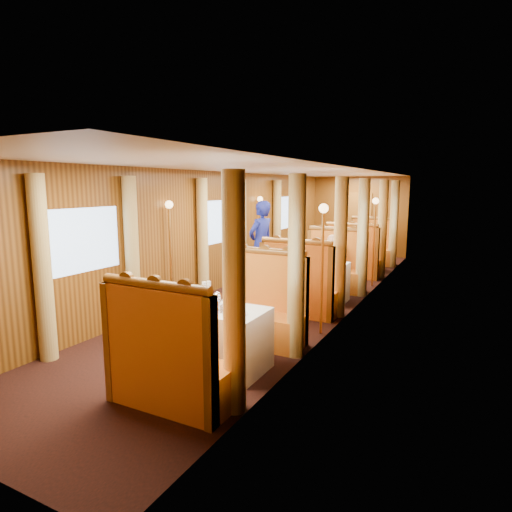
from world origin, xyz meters
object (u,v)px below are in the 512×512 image
Objects in this scene: tea_tray at (214,309)px; teapot_back at (217,301)px; table_near at (222,339)px; table_mid at (318,282)px; passenger at (331,257)px; rose_vase_far at (365,235)px; teapot_left at (204,303)px; banquette_far_fwd at (352,260)px; steward at (261,244)px; banquette_near_aft at (260,313)px; banquette_mid_fwd at (299,291)px; banquette_near_fwd at (168,366)px; rose_vase_mid at (320,253)px; table_far at (362,256)px; banquette_far_aft at (371,249)px; banquette_mid_aft at (334,270)px; fruit_plate at (238,313)px; teapot_right at (217,306)px.

teapot_back is (-0.04, 0.14, 0.06)m from tea_tray.
table_mid is at bearing 90.00° from table_near.
table_mid is 1.38× the size of passenger.
rose_vase_far is at bearing 89.14° from tea_tray.
rose_vase_far reaches higher than teapot_left.
banquette_far_fwd is 1.13m from rose_vase_far.
rose_vase_far is at bearing 166.97° from steward.
teapot_back is at bearing -91.45° from passenger.
rose_vase_far is (0.04, 5.98, 0.50)m from banquette_near_aft.
steward is 2.48× the size of passenger.
teapot_left is at bearing -146.45° from table_near.
banquette_near_fwd is at bearing -90.00° from banquette_mid_fwd.
steward is at bearing 160.65° from rose_vase_mid.
banquette_far_fwd reaches higher than table_far.
banquette_far_aft is 7.15× the size of teapot_left.
table_far is 7.14m from teapot_left.
banquette_mid_aft is (0.00, 2.03, 0.00)m from banquette_mid_fwd.
rose_vase_far is (-0.24, 7.09, 0.16)m from fruit_plate.
banquette_mid_fwd is 1.00× the size of banquette_far_fwd.
passenger is (-0.00, -1.71, 0.32)m from banquette_far_fwd.
table_near is 0.49m from fruit_plate.
rose_vase_mid is (0.00, -2.45, 0.50)m from banquette_far_fwd.
steward is (-1.53, 1.58, 0.52)m from banquette_mid_fwd.
banquette_near_aft and banquette_far_aft have the same top height.
table_near is 5.99m from banquette_far_fwd.
rose_vase_far is at bearing 89.70° from table_near.
teapot_right is (-0.00, 0.91, 0.39)m from banquette_near_fwd.
fruit_plate is at bearing -18.78° from table_near.
rose_vase_far is at bearing 71.33° from teapot_right.
banquette_far_aft is 0.71× the size of steward.
table_far is at bearing 90.00° from table_mid.
table_mid is at bearing -90.00° from banquette_mid_aft.
banquette_far_fwd is at bearing 90.00° from table_near.
banquette_near_aft is 3.72× the size of rose_vase_mid.
teapot_right is at bearing -90.02° from table_far.
fruit_plate is (0.27, -3.59, 0.39)m from table_mid.
banquette_near_fwd is (0.00, -1.01, 0.05)m from table_near.
table_far is 0.55m from rose_vase_far.
teapot_back is at bearing -91.78° from table_mid.
banquette_far_aft is (0.00, 5.53, 0.00)m from banquette_mid_fwd.
table_mid is 3.09× the size of tea_tray.
banquette_mid_aft is 0.71× the size of steward.
table_mid is 0.56× the size of steward.
teapot_back is 0.09× the size of steward.
rose_vase_mid is (0.00, 1.05, 0.50)m from banquette_mid_fwd.
banquette_far_aft is 3.75m from passenger.
banquette_mid_aft is (0.00, 5.53, 0.00)m from banquette_near_fwd.
teapot_right reaches higher than table_far.
banquette_near_fwd is at bearing -90.27° from rose_vase_far.
table_far is (0.00, 4.51, -0.05)m from banquette_mid_fwd.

